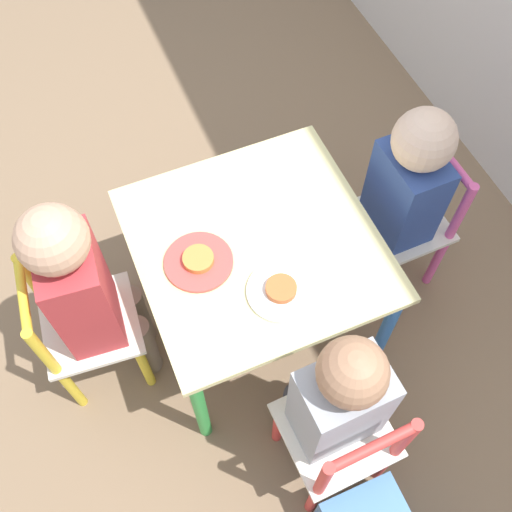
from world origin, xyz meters
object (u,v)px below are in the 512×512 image
chair_yellow (84,329)px  plate_right (281,291)px  child_back (401,192)px  plate_front (199,261)px  child_front (86,288)px  child_right (335,398)px  chair_red (340,440)px  chair_pink (405,222)px  kids_table (256,255)px

chair_yellow → plate_right: (0.20, 0.50, 0.22)m
child_back → plate_front: bearing=-90.3°
child_back → plate_front: size_ratio=4.16×
child_back → plate_front: (0.01, -0.60, 0.03)m
child_back → plate_right: size_ratio=4.28×
child_front → child_back: (0.03, 0.88, -0.02)m
child_back → plate_right: bearing=-70.4°
plate_front → chair_yellow: bearing=-97.5°
chair_yellow → child_right: 0.73m
chair_red → child_front: child_front is taller
chair_pink → child_front: size_ratio=0.67×
kids_table → child_front: (-0.04, -0.44, 0.06)m
kids_table → plate_front: bearing=-90.0°
kids_table → child_front: 0.45m
child_right → plate_front: child_right is taller
chair_yellow → chair_pink: (0.04, 1.00, 0.00)m
chair_pink → plate_right: (0.17, -0.50, 0.22)m
chair_red → chair_yellow: size_ratio=1.00×
child_front → kids_table: bearing=-90.0°
child_right → child_front: bearing=-48.3°
child_back → chair_yellow: bearing=-93.3°
plate_right → plate_front: bearing=-135.0°
plate_right → kids_table: bearing=180.0°
chair_red → child_back: (-0.51, 0.43, 0.19)m
child_right → child_back: size_ratio=0.98×
chair_red → child_back: child_back is taller
kids_table → plate_front: plate_front is taller
child_back → plate_right: child_back is taller
kids_table → child_back: bearing=91.0°
child_right → plate_right: bearing=-89.0°
chair_yellow → plate_right: size_ratio=3.04×
chair_red → child_front: bearing=-51.7°
kids_table → child_right: child_right is taller
child_right → chair_red: bearing=90.0°
plate_right → plate_front: (-0.16, -0.16, 0.00)m
kids_table → plate_right: plate_right is taller
chair_pink → child_right: child_right is taller
chair_yellow → plate_front: (0.05, 0.34, 0.22)m
chair_pink → child_front: bearing=-92.9°
chair_red → plate_front: chair_red is taller
child_front → child_right: bearing=-131.4°
child_front → chair_red: bearing=-134.7°
plate_right → child_front: bearing=-114.2°
chair_pink → plate_front: size_ratio=2.96×
chair_pink → plate_right: size_ratio=3.04×
chair_red → child_right: 0.18m
chair_pink → child_right: size_ratio=0.73×
child_right → plate_front: size_ratio=4.08×
chair_red → plate_right: 0.41m
chair_yellow → child_right: bearing=-128.2°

